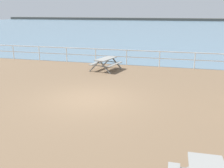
% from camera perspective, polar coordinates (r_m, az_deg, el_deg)
% --- Properties ---
extents(ground_plane, '(30.00, 24.00, 0.20)m').
position_cam_1_polar(ground_plane, '(11.52, -5.18, -3.79)').
color(ground_plane, brown).
extents(sea_band, '(142.00, 90.00, 0.01)m').
position_cam_1_polar(sea_band, '(63.13, 12.17, 11.98)').
color(sea_band, slate).
rests_on(sea_band, ground).
extents(distant_shoreline, '(142.00, 6.00, 1.80)m').
position_cam_1_polar(distant_shoreline, '(106.03, 13.72, 13.26)').
color(distant_shoreline, '#4C4C47').
rests_on(distant_shoreline, ground).
extents(seaward_railing, '(23.07, 0.07, 1.08)m').
position_cam_1_polar(seaward_railing, '(18.55, 3.20, 6.47)').
color(seaward_railing, white).
rests_on(seaward_railing, ground).
extents(picnic_table_mid_centre, '(1.86, 2.08, 0.80)m').
position_cam_1_polar(picnic_table_mid_centre, '(16.89, -1.34, 4.96)').
color(picnic_table_mid_centre, gray).
rests_on(picnic_table_mid_centre, ground).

